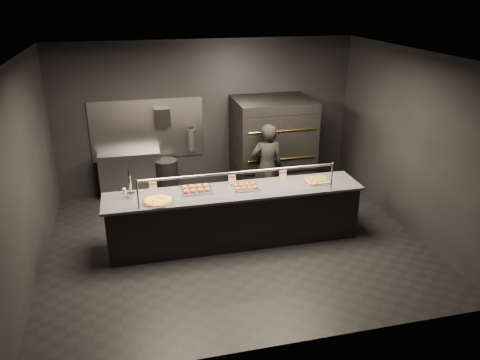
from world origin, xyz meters
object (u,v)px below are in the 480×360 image
(beer_tap, at_px, (130,189))
(pizza_oven, at_px, (272,146))
(towel_dispenser, at_px, (162,117))
(slider_tray_a, at_px, (196,189))
(prep_shelf, at_px, (131,174))
(fire_extinguisher, at_px, (191,139))
(trash_bin, at_px, (167,177))
(square_pizza, at_px, (317,181))
(service_counter, at_px, (235,216))
(worker, at_px, (267,167))
(round_pizza, at_px, (158,201))
(slider_tray_b, at_px, (245,187))

(beer_tap, bearing_deg, pizza_oven, 32.41)
(towel_dispenser, xyz_separation_m, slider_tray_a, (0.30, -2.27, -0.60))
(prep_shelf, bearing_deg, fire_extinguisher, 3.66)
(trash_bin, bearing_deg, square_pizza, -43.26)
(fire_extinguisher, relative_size, beer_tap, 1.03)
(prep_shelf, relative_size, square_pizza, 2.68)
(fire_extinguisher, bearing_deg, prep_shelf, -176.34)
(prep_shelf, height_order, beer_tap, beer_tap)
(fire_extinguisher, relative_size, slider_tray_a, 0.95)
(beer_tap, relative_size, trash_bin, 0.67)
(service_counter, distance_m, prep_shelf, 2.82)
(prep_shelf, distance_m, fire_extinguisher, 1.39)
(beer_tap, distance_m, worker, 2.65)
(prep_shelf, distance_m, square_pizza, 3.80)
(beer_tap, bearing_deg, towel_dispenser, 72.85)
(service_counter, relative_size, beer_tap, 8.38)
(fire_extinguisher, distance_m, round_pizza, 2.69)
(prep_shelf, bearing_deg, slider_tray_b, -52.03)
(beer_tap, bearing_deg, service_counter, -4.39)
(service_counter, xyz_separation_m, square_pizza, (1.40, 0.03, 0.47))
(slider_tray_a, distance_m, worker, 1.76)
(service_counter, xyz_separation_m, fire_extinguisher, (-0.35, 2.40, 0.60))
(worker, bearing_deg, service_counter, 52.35)
(slider_tray_b, bearing_deg, towel_dispenser, 114.70)
(beer_tap, xyz_separation_m, trash_bin, (0.70, 2.07, -0.69))
(prep_shelf, bearing_deg, square_pizza, -37.32)
(square_pizza, bearing_deg, round_pizza, -176.00)
(fire_extinguisher, height_order, square_pizza, fire_extinguisher)
(fire_extinguisher, bearing_deg, trash_bin, -159.73)
(pizza_oven, distance_m, fire_extinguisher, 1.63)
(prep_shelf, height_order, square_pizza, square_pizza)
(square_pizza, bearing_deg, slider_tray_a, 177.52)
(prep_shelf, bearing_deg, pizza_oven, -8.54)
(service_counter, distance_m, trash_bin, 2.38)
(towel_dispenser, bearing_deg, fire_extinguisher, 1.04)
(prep_shelf, distance_m, trash_bin, 0.72)
(worker, bearing_deg, trash_bin, -31.85)
(towel_dispenser, distance_m, slider_tray_b, 2.66)
(fire_extinguisher, bearing_deg, slider_tray_b, -77.30)
(prep_shelf, height_order, trash_bin, prep_shelf)
(slider_tray_a, bearing_deg, fire_extinguisher, 83.74)
(service_counter, bearing_deg, slider_tray_a, 168.72)
(fire_extinguisher, xyz_separation_m, round_pizza, (-0.86, -2.55, -0.12))
(prep_shelf, xyz_separation_m, beer_tap, (0.00, -2.20, 0.61))
(square_pizza, bearing_deg, worker, 116.97)
(service_counter, xyz_separation_m, slider_tray_a, (-0.60, 0.12, 0.49))
(slider_tray_a, height_order, worker, worker)
(prep_shelf, height_order, round_pizza, round_pizza)
(fire_extinguisher, relative_size, slider_tray_b, 1.15)
(prep_shelf, xyz_separation_m, trash_bin, (0.70, -0.12, -0.08))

